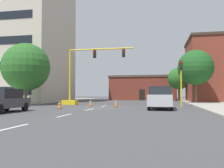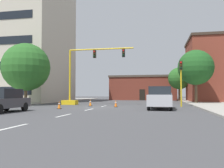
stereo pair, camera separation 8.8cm
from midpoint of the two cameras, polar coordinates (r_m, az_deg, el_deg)
The scene contains 19 objects.
ground_plane at distance 23.64m, azimuth -3.24°, elevation -5.63°, with size 160.00×160.00×0.00m, color #424244.
sidewalk_left at distance 35.95m, azimuth -19.51°, elevation -4.22°, with size 6.00×56.00×0.14m, color #B2ADA3.
sidewalk_right at distance 31.54m, azimuth 23.40°, elevation -4.47°, with size 6.00×56.00×0.14m, color #9E998E.
lane_stripe_seg_0 at distance 10.75m, azimuth -22.77°, elevation -9.57°, with size 0.16×2.40×0.01m, color silver.
lane_stripe_seg_1 at distance 15.59m, azimuth -11.24°, elevation -7.35°, with size 0.16×2.40×0.01m, color silver.
lane_stripe_seg_2 at distance 20.76m, azimuth -5.35°, elevation -6.09°, with size 0.16×2.40×0.01m, color silver.
lane_stripe_seg_3 at distance 26.06m, azimuth -1.84°, elevation -5.31°, with size 0.16×2.40×0.01m, color silver.
building_tall_left at distance 43.31m, azimuth -21.31°, elevation 10.15°, with size 15.61×13.49×21.12m.
building_brick_center at distance 52.55m, azimuth 7.63°, elevation -0.96°, with size 13.89×9.38×5.07m.
traffic_signal_gantry at distance 29.54m, azimuth -7.95°, elevation -0.61°, with size 8.80×1.20×6.83m.
traffic_light_pole_right at distance 26.05m, azimuth 16.24°, elevation 2.54°, with size 0.32×0.47×4.80m.
tree_left_near at distance 30.41m, azimuth -19.76°, elevation 3.81°, with size 5.69×5.69×7.38m.
tree_right_mid at distance 34.13m, azimuth 19.43°, elevation 3.72°, with size 4.75×4.75×7.25m.
tree_right_far at distance 44.71m, azimuth 15.80°, elevation 1.28°, with size 3.95×3.95×6.06m.
pickup_truck_silver at distance 21.72m, azimuth 11.60°, elevation -3.32°, with size 2.18×5.46×1.99m.
sedan_dark_gray_near_left at distance 19.41m, azimuth -24.41°, elevation -3.56°, with size 1.90×4.51×1.74m.
traffic_cone_roadside_a at distance 24.39m, azimuth 1.01°, elevation -4.69°, with size 0.36×0.36×0.72m.
traffic_cone_roadside_b at distance 26.20m, azimuth -5.10°, elevation -4.47°, with size 0.36×0.36×0.76m.
traffic_cone_roadside_c at distance 22.04m, azimuth -12.39°, elevation -4.89°, with size 0.36×0.36×0.74m.
Camera 2 is at (6.01, -22.82, 1.41)m, focal length 38.29 mm.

